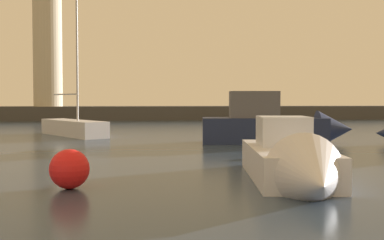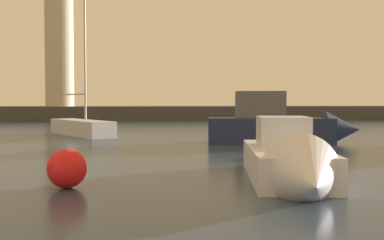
{
  "view_description": "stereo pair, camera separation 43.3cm",
  "coord_description": "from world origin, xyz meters",
  "px_view_note": "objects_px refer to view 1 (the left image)",
  "views": [
    {
      "loc": [
        -0.51,
        -1.12,
        2.13
      ],
      "look_at": [
        1.29,
        12.86,
        1.54
      ],
      "focal_mm": 44.16,
      "sensor_mm": 36.0,
      "label": 1
    },
    {
      "loc": [
        -0.08,
        -1.17,
        2.13
      ],
      "look_at": [
        1.29,
        12.86,
        1.54
      ],
      "focal_mm": 44.16,
      "sensor_mm": 36.0,
      "label": 2
    }
  ],
  "objects_px": {
    "motorboat_4": "(294,164)",
    "lighthouse": "(47,39)",
    "sailboat_moored": "(73,127)",
    "motorboat_5": "(279,126)",
    "mooring_buoy": "(69,169)"
  },
  "relations": [
    {
      "from": "motorboat_4",
      "to": "lighthouse",
      "type": "bearing_deg",
      "value": 107.69
    },
    {
      "from": "lighthouse",
      "to": "sailboat_moored",
      "type": "relative_size",
      "value": 1.55
    },
    {
      "from": "lighthouse",
      "to": "motorboat_5",
      "type": "relative_size",
      "value": 1.96
    },
    {
      "from": "motorboat_4",
      "to": "mooring_buoy",
      "type": "bearing_deg",
      "value": 177.66
    },
    {
      "from": "motorboat_5",
      "to": "sailboat_moored",
      "type": "distance_m",
      "value": 12.43
    },
    {
      "from": "mooring_buoy",
      "to": "motorboat_4",
      "type": "bearing_deg",
      "value": -2.34
    },
    {
      "from": "motorboat_4",
      "to": "mooring_buoy",
      "type": "xyz_separation_m",
      "value": [
        -5.54,
        0.23,
        -0.05
      ]
    },
    {
      "from": "sailboat_moored",
      "to": "motorboat_5",
      "type": "bearing_deg",
      "value": -29.87
    },
    {
      "from": "lighthouse",
      "to": "sailboat_moored",
      "type": "height_order",
      "value": "lighthouse"
    },
    {
      "from": "lighthouse",
      "to": "mooring_buoy",
      "type": "distance_m",
      "value": 41.2
    },
    {
      "from": "sailboat_moored",
      "to": "mooring_buoy",
      "type": "xyz_separation_m",
      "value": [
        1.98,
        -17.35,
        -0.06
      ]
    },
    {
      "from": "motorboat_5",
      "to": "mooring_buoy",
      "type": "height_order",
      "value": "motorboat_5"
    },
    {
      "from": "sailboat_moored",
      "to": "mooring_buoy",
      "type": "bearing_deg",
      "value": -83.5
    },
    {
      "from": "lighthouse",
      "to": "motorboat_4",
      "type": "relative_size",
      "value": 2.29
    },
    {
      "from": "motorboat_4",
      "to": "motorboat_5",
      "type": "xyz_separation_m",
      "value": [
        3.26,
        11.39,
        0.33
      ]
    }
  ]
}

